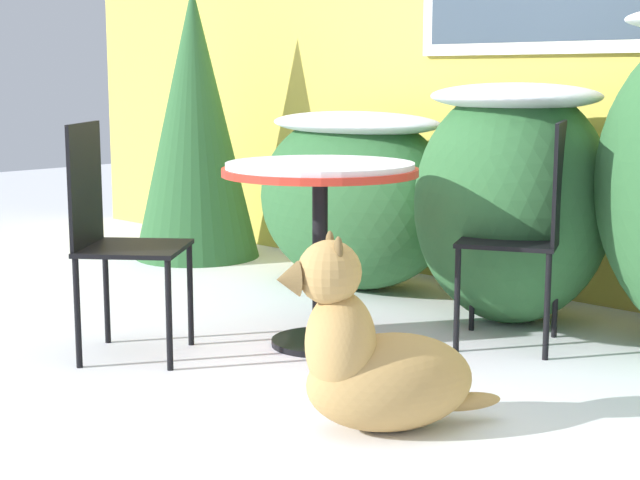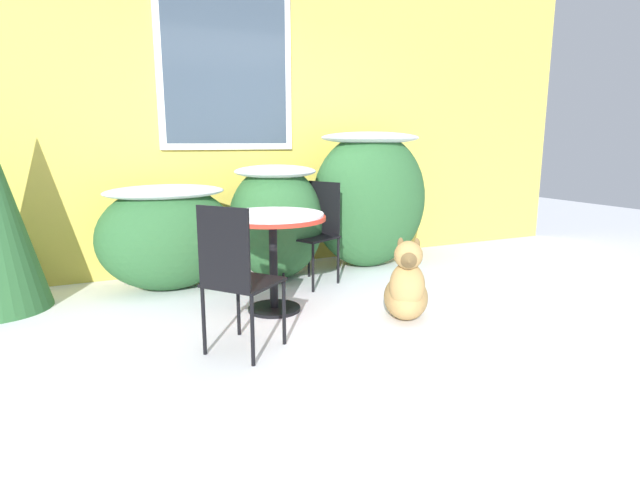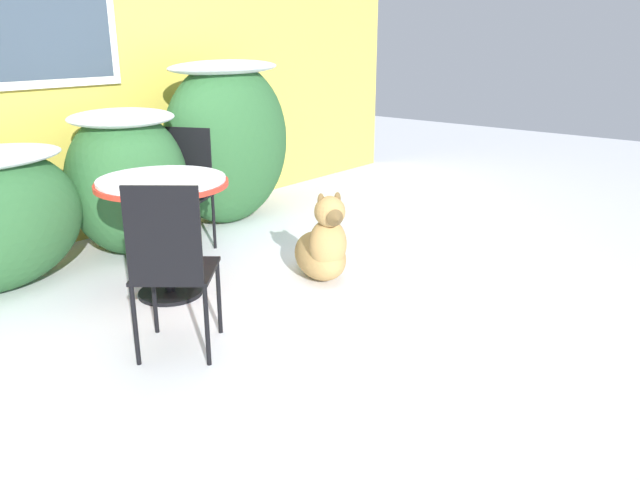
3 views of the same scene
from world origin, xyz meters
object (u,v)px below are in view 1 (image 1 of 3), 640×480
Objects in this scene: patio_chair_far_side at (115,231)px; dog at (373,362)px; patio_chair_near_table at (529,226)px; patio_table at (320,194)px.

patio_chair_far_side is 1.31m from dog.
patio_chair_far_side is 1.38× the size of dog.
patio_chair_far_side is at bearing -66.55° from patio_chair_near_table.
patio_table is 1.08m from dog.
patio_chair_near_table reaches higher than dog.
patio_table is 1.19× the size of dog.
patio_chair_far_side is (-0.47, -0.67, -0.13)m from patio_table.
patio_chair_near_table is at bearing 43.33° from patio_table.
dog is (1.28, 0.08, -0.28)m from patio_chair_far_side.
patio_chair_far_side is at bearing -144.11° from dog.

